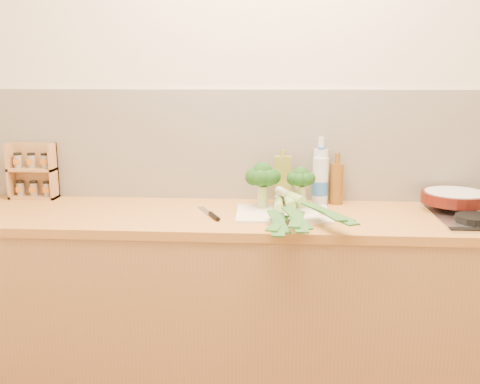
% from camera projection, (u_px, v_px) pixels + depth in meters
% --- Properties ---
extents(room_shell, '(3.50, 3.50, 3.50)m').
position_uv_depth(room_shell, '(269.00, 146.00, 2.62)').
color(room_shell, beige).
rests_on(room_shell, ground).
extents(counter, '(3.20, 0.62, 0.90)m').
position_uv_depth(counter, '(266.00, 307.00, 2.49)').
color(counter, '#A87446').
rests_on(counter, ground).
extents(chopping_board, '(0.42, 0.32, 0.01)m').
position_uv_depth(chopping_board, '(283.00, 214.00, 2.37)').
color(chopping_board, white).
rests_on(chopping_board, counter).
extents(broccoli_left, '(0.16, 0.16, 0.21)m').
position_uv_depth(broccoli_left, '(263.00, 177.00, 2.43)').
color(broccoli_left, '#A7BD6E').
rests_on(broccoli_left, chopping_board).
extents(broccoli_right, '(0.13, 0.13, 0.19)m').
position_uv_depth(broccoli_right, '(301.00, 179.00, 2.43)').
color(broccoli_right, '#A7BD6E').
rests_on(broccoli_right, chopping_board).
extents(leek_front, '(0.10, 0.70, 0.04)m').
position_uv_depth(leek_front, '(278.00, 208.00, 2.35)').
color(leek_front, white).
rests_on(leek_front, chopping_board).
extents(leek_mid, '(0.12, 0.65, 0.04)m').
position_uv_depth(leek_mid, '(292.00, 206.00, 2.30)').
color(leek_mid, white).
rests_on(leek_mid, chopping_board).
extents(leek_back, '(0.32, 0.61, 0.04)m').
position_uv_depth(leek_back, '(304.00, 202.00, 2.31)').
color(leek_back, white).
rests_on(leek_back, chopping_board).
extents(chefs_knife, '(0.14, 0.26, 0.02)m').
position_uv_depth(chefs_knife, '(212.00, 215.00, 2.34)').
color(chefs_knife, silver).
rests_on(chefs_knife, counter).
extents(skillet, '(0.42, 0.30, 0.05)m').
position_uv_depth(skillet, '(456.00, 197.00, 2.43)').
color(skillet, '#43100B').
rests_on(skillet, gas_hob).
extents(spice_rack, '(0.23, 0.09, 0.28)m').
position_uv_depth(spice_rack, '(34.00, 174.00, 2.68)').
color(spice_rack, tan).
rests_on(spice_rack, counter).
extents(oil_tin, '(0.08, 0.05, 0.26)m').
position_uv_depth(oil_tin, '(282.00, 179.00, 2.57)').
color(oil_tin, olive).
rests_on(oil_tin, counter).
extents(glass_bottle, '(0.07, 0.07, 0.32)m').
position_uv_depth(glass_bottle, '(320.00, 175.00, 2.56)').
color(glass_bottle, silver).
rests_on(glass_bottle, counter).
extents(amber_bottle, '(0.06, 0.06, 0.25)m').
position_uv_depth(amber_bottle, '(336.00, 183.00, 2.56)').
color(amber_bottle, brown).
rests_on(amber_bottle, counter).
extents(water_bottle, '(0.08, 0.08, 0.26)m').
position_uv_depth(water_bottle, '(320.00, 182.00, 2.55)').
color(water_bottle, silver).
rests_on(water_bottle, counter).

